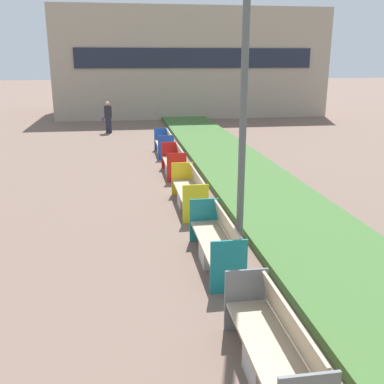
{
  "coord_description": "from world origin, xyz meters",
  "views": [
    {
      "loc": [
        -0.73,
        2.02,
        3.77
      ],
      "look_at": [
        0.9,
        12.53,
        0.6
      ],
      "focal_mm": 42.0,
      "sensor_mm": 36.0,
      "label": 1
    }
  ],
  "objects": [
    {
      "name": "planter_grass_strip",
      "position": [
        3.2,
        12.0,
        0.09
      ],
      "size": [
        2.8,
        120.0,
        0.18
      ],
      "color": "#426B33",
      "rests_on": "ground"
    },
    {
      "name": "building_backdrop",
      "position": [
        4.0,
        34.77,
        3.46
      ],
      "size": [
        17.75,
        7.96,
        6.91
      ],
      "color": "tan",
      "rests_on": "ground"
    },
    {
      "name": "bench_grey_frame",
      "position": [
        0.94,
        6.43,
        0.37
      ],
      "size": [
        0.65,
        2.23,
        0.94
      ],
      "color": "#ADA8A0",
      "rests_on": "ground"
    },
    {
      "name": "bench_teal_frame",
      "position": [
        0.94,
        9.72,
        0.37
      ],
      "size": [
        0.65,
        2.31,
        0.94
      ],
      "color": "#ADA8A0",
      "rests_on": "ground"
    },
    {
      "name": "bench_yellow_frame",
      "position": [
        0.94,
        13.16,
        0.38
      ],
      "size": [
        0.65,
        2.41,
        0.94
      ],
      "color": "#ADA8A0",
      "rests_on": "ground"
    },
    {
      "name": "bench_red_frame",
      "position": [
        0.94,
        16.65,
        0.36
      ],
      "size": [
        0.65,
        1.97,
        0.94
      ],
      "color": "#ADA8A0",
      "rests_on": "ground"
    },
    {
      "name": "bench_blue_frame",
      "position": [
        0.94,
        20.07,
        0.36
      ],
      "size": [
        0.65,
        1.97,
        0.94
      ],
      "color": "#ADA8A0",
      "rests_on": "ground"
    },
    {
      "name": "street_lamp_post",
      "position": [
        1.55,
        10.36,
        4.67
      ],
      "size": [
        0.24,
        0.44,
        8.57
      ],
      "color": "#56595B",
      "rests_on": "ground"
    },
    {
      "name": "pedestrian_walking",
      "position": [
        -1.46,
        26.04,
        0.83
      ],
      "size": [
        0.53,
        0.24,
        1.64
      ],
      "color": "#232633",
      "rests_on": "ground"
    },
    {
      "name": "parked_car_distant",
      "position": [
        7.11,
        32.42,
        0.91
      ],
      "size": [
        4.29,
        2.0,
        1.86
      ],
      "rotation": [
        0.0,
        0.0,
        0.06
      ],
      "color": "#474C51",
      "rests_on": "ground"
    }
  ]
}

